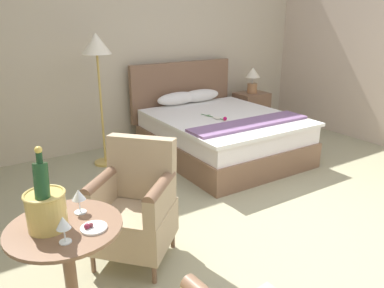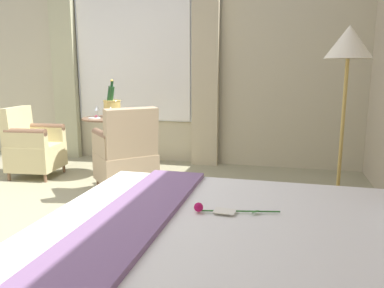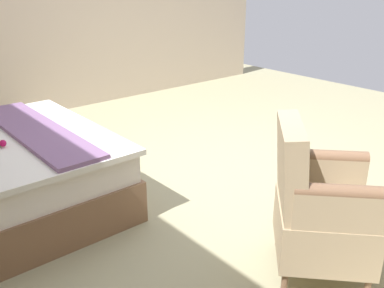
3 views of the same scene
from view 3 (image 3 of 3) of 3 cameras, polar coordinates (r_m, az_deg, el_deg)
name	(u,v)px [view 3 (image 3 of 3)]	position (r m, az deg, el deg)	size (l,w,h in m)	color
ground_plane	(228,175)	(3.87, 4.89, -4.20)	(7.79, 7.79, 0.00)	tan
armchair_by_window	(318,208)	(2.59, 16.42, -8.14)	(0.78, 0.78, 0.94)	brown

